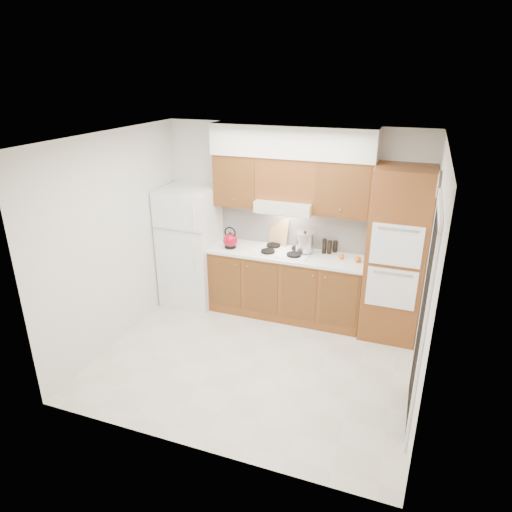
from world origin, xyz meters
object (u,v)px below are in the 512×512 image
at_px(fridge, 191,247).
at_px(oven_cabinet, 396,255).
at_px(kettle, 230,240).
at_px(stock_pot, 305,242).

bearing_deg(fridge, oven_cabinet, 0.70).
bearing_deg(kettle, fridge, 165.34).
height_order(fridge, kettle, fridge).
height_order(kettle, stock_pot, stock_pot).
relative_size(fridge, kettle, 8.51).
xyz_separation_m(fridge, oven_cabinet, (2.85, 0.03, 0.24)).
xyz_separation_m(kettle, stock_pot, (1.01, 0.17, 0.04)).
relative_size(fridge, oven_cabinet, 0.78).
bearing_deg(fridge, kettle, -3.88).
distance_m(fridge, oven_cabinet, 2.86).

